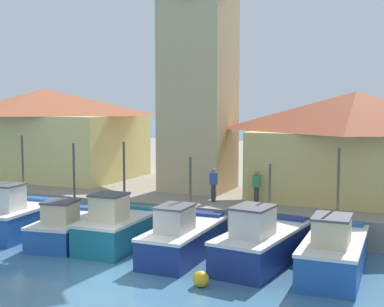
# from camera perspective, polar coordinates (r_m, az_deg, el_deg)

# --- Properties ---
(ground_plane) EXTENTS (300.00, 300.00, 0.00)m
(ground_plane) POSITION_cam_1_polar(r_m,az_deg,el_deg) (19.27, -8.44, -12.88)
(ground_plane) COLOR teal
(quay_wharf) EXTENTS (120.00, 40.00, 1.24)m
(quay_wharf) POSITION_cam_1_polar(r_m,az_deg,el_deg) (43.61, 10.41, -1.68)
(quay_wharf) COLOR gray
(quay_wharf) RESTS_ON ground
(fishing_boat_far_left) EXTENTS (2.43, 4.24, 4.53)m
(fishing_boat_far_left) POSITION_cam_1_polar(r_m,az_deg,el_deg) (25.58, -18.23, -6.51)
(fishing_boat_far_left) COLOR #2356A8
(fishing_boat_far_left) RESTS_ON ground
(fishing_boat_left_outer) EXTENTS (2.64, 4.59, 4.26)m
(fishing_boat_left_outer) POSITION_cam_1_polar(r_m,az_deg,el_deg) (23.84, -13.01, -7.64)
(fishing_boat_left_outer) COLOR #2356A8
(fishing_boat_left_outer) RESTS_ON ground
(fishing_boat_left_inner) EXTENTS (2.24, 4.29, 4.38)m
(fishing_boat_left_inner) POSITION_cam_1_polar(r_m,az_deg,el_deg) (22.62, -7.91, -7.90)
(fishing_boat_left_inner) COLOR #196B7F
(fishing_boat_left_inner) RESTS_ON ground
(fishing_boat_mid_left) EXTENTS (2.02, 5.06, 3.88)m
(fishing_boat_mid_left) POSITION_cam_1_polar(r_m,az_deg,el_deg) (21.13, -0.92, -8.99)
(fishing_boat_mid_left) COLOR navy
(fishing_boat_mid_left) RESTS_ON ground
(fishing_boat_center) EXTENTS (2.72, 5.37, 3.73)m
(fishing_boat_center) POSITION_cam_1_polar(r_m,az_deg,el_deg) (20.39, 7.44, -9.46)
(fishing_boat_center) COLOR navy
(fishing_boat_center) RESTS_ON ground
(fishing_boat_mid_right) EXTENTS (2.18, 5.17, 4.44)m
(fishing_boat_mid_right) POSITION_cam_1_polar(r_m,az_deg,el_deg) (19.77, 14.91, -10.12)
(fishing_boat_mid_right) COLOR #2356A8
(fishing_boat_mid_right) RESTS_ON ground
(clock_tower) EXTENTS (3.97, 3.97, 17.01)m
(clock_tower) POSITION_cam_1_polar(r_m,az_deg,el_deg) (29.26, 0.70, 11.91)
(clock_tower) COLOR tan
(clock_tower) RESTS_ON quay_wharf
(warehouse_left) EXTENTS (11.98, 7.40, 5.64)m
(warehouse_left) POSITION_cam_1_polar(r_m,az_deg,el_deg) (35.97, -15.30, 2.27)
(warehouse_left) COLOR #E5D17A
(warehouse_left) RESTS_ON quay_wharf
(warehouse_right) EXTENTS (10.06, 5.71, 5.32)m
(warehouse_right) POSITION_cam_1_polar(r_m,az_deg,el_deg) (27.11, 16.98, 0.88)
(warehouse_right) COLOR tan
(warehouse_right) RESTS_ON quay_wharf
(mooring_buoy) EXTENTS (0.54, 0.54, 0.54)m
(mooring_buoy) POSITION_cam_1_polar(r_m,az_deg,el_deg) (18.02, 0.95, -13.24)
(mooring_buoy) COLOR gold
(mooring_buoy) RESTS_ON ground
(dock_worker_near_tower) EXTENTS (0.34, 0.22, 1.62)m
(dock_worker_near_tower) POSITION_cam_1_polar(r_m,az_deg,el_deg) (25.19, 6.89, -3.58)
(dock_worker_near_tower) COLOR #33333D
(dock_worker_near_tower) RESTS_ON quay_wharf
(dock_worker_along_quay) EXTENTS (0.34, 0.22, 1.62)m
(dock_worker_along_quay) POSITION_cam_1_polar(r_m,az_deg,el_deg) (25.87, 2.31, -3.30)
(dock_worker_along_quay) COLOR #33333D
(dock_worker_along_quay) RESTS_ON quay_wharf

